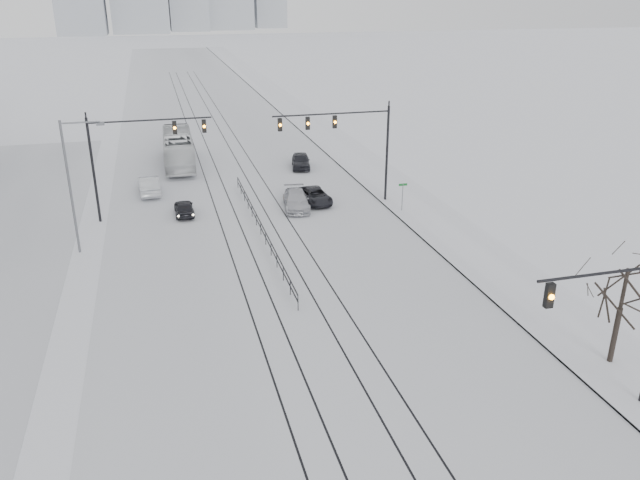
# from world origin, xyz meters

# --- Properties ---
(road) EXTENTS (22.00, 260.00, 0.02)m
(road) POSITION_xyz_m (0.00, 60.00, 0.01)
(road) COLOR silver
(road) RESTS_ON ground
(sidewalk_east) EXTENTS (5.00, 260.00, 0.16)m
(sidewalk_east) POSITION_xyz_m (13.50, 60.00, 0.08)
(sidewalk_east) COLOR silver
(sidewalk_east) RESTS_ON ground
(curb) EXTENTS (0.10, 260.00, 0.12)m
(curb) POSITION_xyz_m (11.05, 60.00, 0.06)
(curb) COLOR gray
(curb) RESTS_ON ground
(tram_rails) EXTENTS (5.30, 180.00, 0.01)m
(tram_rails) POSITION_xyz_m (-0.00, 40.00, 0.02)
(tram_rails) COLOR black
(tram_rails) RESTS_ON ground
(traffic_mast_near) EXTENTS (6.10, 0.37, 7.00)m
(traffic_mast_near) POSITION_xyz_m (10.79, 6.00, 4.56)
(traffic_mast_near) COLOR black
(traffic_mast_near) RESTS_ON ground
(traffic_mast_ne) EXTENTS (9.60, 0.37, 8.00)m
(traffic_mast_ne) POSITION_xyz_m (8.15, 34.99, 5.76)
(traffic_mast_ne) COLOR black
(traffic_mast_ne) RESTS_ON ground
(traffic_mast_nw) EXTENTS (9.10, 0.37, 8.00)m
(traffic_mast_nw) POSITION_xyz_m (-8.52, 36.00, 5.57)
(traffic_mast_nw) COLOR black
(traffic_mast_nw) RESTS_ON ground
(street_light_west) EXTENTS (2.73, 0.25, 9.00)m
(street_light_west) POSITION_xyz_m (-12.20, 30.00, 5.21)
(street_light_west) COLOR #595B60
(street_light_west) RESTS_ON ground
(bare_tree) EXTENTS (4.40, 4.40, 6.10)m
(bare_tree) POSITION_xyz_m (13.20, 9.00, 4.49)
(bare_tree) COLOR black
(bare_tree) RESTS_ON ground
(median_fence) EXTENTS (0.06, 24.00, 1.00)m
(median_fence) POSITION_xyz_m (0.00, 30.00, 0.53)
(median_fence) COLOR black
(median_fence) RESTS_ON ground
(street_sign) EXTENTS (0.70, 0.06, 2.40)m
(street_sign) POSITION_xyz_m (11.80, 32.00, 1.61)
(street_sign) COLOR #595B60
(street_sign) RESTS_ON ground
(sedan_sb_inner) EXTENTS (1.48, 3.64, 1.24)m
(sedan_sb_inner) POSITION_xyz_m (-5.12, 35.75, 0.62)
(sedan_sb_inner) COLOR black
(sedan_sb_inner) RESTS_ON ground
(sedan_sb_outer) EXTENTS (1.94, 4.89, 1.58)m
(sedan_sb_outer) POSITION_xyz_m (-7.72, 42.19, 0.79)
(sedan_sb_outer) COLOR #B6B9BE
(sedan_sb_outer) RESTS_ON ground
(sedan_nb_front) EXTENTS (2.33, 4.58, 1.24)m
(sedan_nb_front) POSITION_xyz_m (5.64, 36.04, 0.62)
(sedan_nb_front) COLOR black
(sedan_nb_front) RESTS_ON ground
(sedan_nb_right) EXTENTS (2.61, 5.07, 1.41)m
(sedan_nb_right) POSITION_xyz_m (3.81, 35.04, 0.70)
(sedan_nb_right) COLOR #B2B3BA
(sedan_nb_right) RESTS_ON ground
(sedan_nb_far) EXTENTS (2.55, 4.60, 1.48)m
(sedan_nb_far) POSITION_xyz_m (7.02, 47.03, 0.74)
(sedan_nb_far) COLOR black
(sedan_nb_far) RESTS_ON ground
(box_truck) EXTENTS (3.12, 12.12, 3.36)m
(box_truck) POSITION_xyz_m (-4.66, 51.32, 1.68)
(box_truck) COLOR silver
(box_truck) RESTS_ON ground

